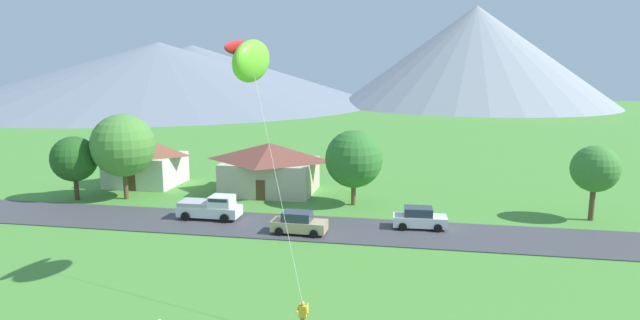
% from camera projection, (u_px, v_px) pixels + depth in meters
% --- Properties ---
extents(road_strip, '(160.00, 6.70, 0.08)m').
position_uv_depth(road_strip, '(324.00, 229.00, 41.70)').
color(road_strip, '#424247').
rests_on(road_strip, ground).
extents(mountain_east_ridge, '(88.86, 88.86, 32.07)m').
position_uv_depth(mountain_east_ridge, '(475.00, 56.00, 172.23)').
color(mountain_east_ridge, '#8E939E').
rests_on(mountain_east_ridge, ground).
extents(mountain_far_west_ridge, '(131.96, 131.96, 20.21)m').
position_uv_depth(mountain_far_west_ridge, '(193.00, 74.00, 189.31)').
color(mountain_far_west_ridge, slate).
rests_on(mountain_far_west_ridge, ground).
extents(mountain_west_ridge, '(139.25, 139.25, 20.64)m').
position_uv_depth(mountain_west_ridge, '(160.00, 74.00, 175.72)').
color(mountain_west_ridge, slate).
rests_on(mountain_west_ridge, ground).
extents(house_leftmost, '(9.64, 7.69, 5.09)m').
position_uv_depth(house_leftmost, '(270.00, 167.00, 53.60)').
color(house_leftmost, beige).
rests_on(house_leftmost, ground).
extents(house_left_center, '(7.64, 6.83, 5.09)m').
position_uv_depth(house_left_center, '(146.00, 161.00, 57.08)').
color(house_left_center, silver).
rests_on(house_left_center, ground).
extents(tree_near_left, '(6.02, 6.02, 8.29)m').
position_uv_depth(tree_near_left, '(123.00, 145.00, 50.29)').
color(tree_near_left, brown).
rests_on(tree_near_left, ground).
extents(tree_left_of_center, '(3.87, 3.87, 6.34)m').
position_uv_depth(tree_left_of_center, '(595.00, 169.00, 43.39)').
color(tree_left_of_center, brown).
rests_on(tree_left_of_center, ground).
extents(tree_center, '(4.33, 4.33, 6.17)m').
position_uv_depth(tree_center, '(74.00, 159.00, 50.24)').
color(tree_center, '#4C3823').
rests_on(tree_center, ground).
extents(tree_right_of_center, '(5.31, 5.31, 7.00)m').
position_uv_depth(tree_right_of_center, '(354.00, 159.00, 48.25)').
color(tree_right_of_center, brown).
rests_on(tree_right_of_center, ground).
extents(parked_car_white_west_end, '(4.27, 2.22, 1.68)m').
position_uv_depth(parked_car_white_west_end, '(419.00, 218.00, 41.63)').
color(parked_car_white_west_end, white).
rests_on(parked_car_white_west_end, road_strip).
extents(parked_car_tan_mid_west, '(4.26, 2.20, 1.68)m').
position_uv_depth(parked_car_tan_mid_west, '(299.00, 223.00, 40.34)').
color(parked_car_tan_mid_west, tan).
rests_on(parked_car_tan_mid_west, road_strip).
extents(pickup_truck_white_west_side, '(5.20, 2.33, 1.99)m').
position_uv_depth(pickup_truck_white_west_side, '(211.00, 207.00, 44.19)').
color(pickup_truck_white_west_side, white).
rests_on(pickup_truck_white_west_side, road_strip).
extents(kite_flyer_with_kite, '(5.31, 7.43, 14.28)m').
position_uv_depth(kite_flyer_with_kite, '(251.00, 62.00, 28.70)').
color(kite_flyer_with_kite, '#70604C').
rests_on(kite_flyer_with_kite, ground).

